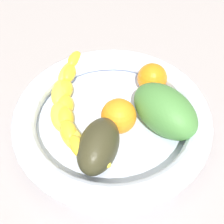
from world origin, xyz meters
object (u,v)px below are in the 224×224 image
at_px(banana_draped_right, 68,113).
at_px(orange_mid_left, 152,78).
at_px(banana_draped_left, 68,101).
at_px(avocado_dark, 99,146).
at_px(fruit_bowl, 112,119).
at_px(orange_front, 117,118).
at_px(mango_green, 165,111).

bearing_deg(banana_draped_right, orange_mid_left, 63.71).
height_order(banana_draped_left, avocado_dark, avocado_dark).
relative_size(fruit_bowl, orange_front, 5.65).
xyz_separation_m(orange_front, avocado_dark, (0.01, -0.06, 0.00)).
xyz_separation_m(banana_draped_right, avocado_dark, (0.08, -0.03, 0.01)).
height_order(orange_mid_left, mango_green, mango_green).
height_order(avocado_dark, mango_green, mango_green).
bearing_deg(fruit_bowl, orange_mid_left, 84.01).
relative_size(banana_draped_left, banana_draped_right, 0.95).
xyz_separation_m(fruit_bowl, avocado_dark, (0.02, -0.07, 0.02)).
bearing_deg(banana_draped_right, fruit_bowl, 32.27).
distance_m(avocado_dark, mango_green, 0.12).
bearing_deg(avocado_dark, orange_front, 97.62).
bearing_deg(orange_front, mango_green, 41.66).
relative_size(banana_draped_left, orange_front, 3.32).
distance_m(banana_draped_right, avocado_dark, 0.09).
bearing_deg(orange_mid_left, orange_front, -89.14).
relative_size(fruit_bowl, banana_draped_left, 1.70).
bearing_deg(orange_mid_left, banana_draped_left, -124.30).
distance_m(banana_draped_left, avocado_dark, 0.11).
height_order(orange_front, avocado_dark, avocado_dark).
bearing_deg(orange_mid_left, mango_green, -46.80).
bearing_deg(mango_green, orange_front, -138.34).
bearing_deg(orange_front, orange_mid_left, 90.86).
xyz_separation_m(banana_draped_left, orange_mid_left, (0.09, 0.13, 0.00)).
relative_size(fruit_bowl, mango_green, 2.66).
relative_size(banana_draped_right, orange_mid_left, 3.70).
relative_size(banana_draped_right, mango_green, 1.64).
height_order(banana_draped_right, orange_front, orange_front).
relative_size(banana_draped_left, avocado_dark, 1.95).
relative_size(orange_front, mango_green, 0.47).
bearing_deg(avocado_dark, banana_draped_right, 162.72).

